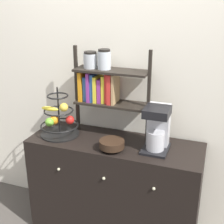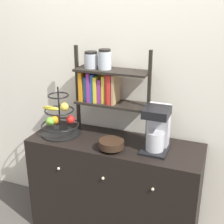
% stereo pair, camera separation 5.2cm
% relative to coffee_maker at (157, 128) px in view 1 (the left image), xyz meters
% --- Properties ---
extents(wall_back, '(7.00, 0.05, 2.60)m').
position_rel_coffee_maker_xyz_m(wall_back, '(-0.33, 0.27, 0.28)').
color(wall_back, silver).
rests_on(wall_back, ground_plane).
extents(sideboard, '(1.37, 0.49, 0.85)m').
position_rel_coffee_maker_xyz_m(sideboard, '(-0.33, -0.01, -0.59)').
color(sideboard, black).
rests_on(sideboard, ground_plane).
extents(coffee_maker, '(0.19, 0.24, 0.34)m').
position_rel_coffee_maker_xyz_m(coffee_maker, '(0.00, 0.00, 0.00)').
color(coffee_maker, black).
rests_on(coffee_maker, sideboard).
extents(fruit_stand, '(0.32, 0.32, 0.41)m').
position_rel_coffee_maker_xyz_m(fruit_stand, '(-0.80, -0.03, -0.04)').
color(fruit_stand, black).
rests_on(fruit_stand, sideboard).
extents(wooden_bowl, '(0.19, 0.19, 0.08)m').
position_rel_coffee_maker_xyz_m(wooden_bowl, '(-0.31, -0.14, -0.12)').
color(wooden_bowl, black).
rests_on(wooden_bowl, sideboard).
extents(shelf_hutch, '(0.63, 0.20, 0.71)m').
position_rel_coffee_maker_xyz_m(shelf_hutch, '(-0.48, 0.12, 0.26)').
color(shelf_hutch, black).
rests_on(shelf_hutch, sideboard).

